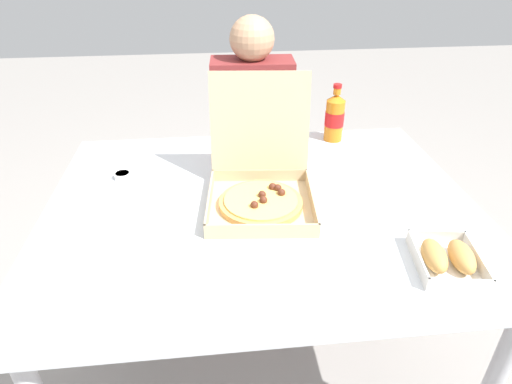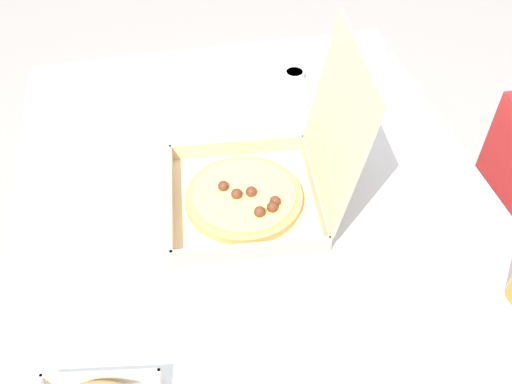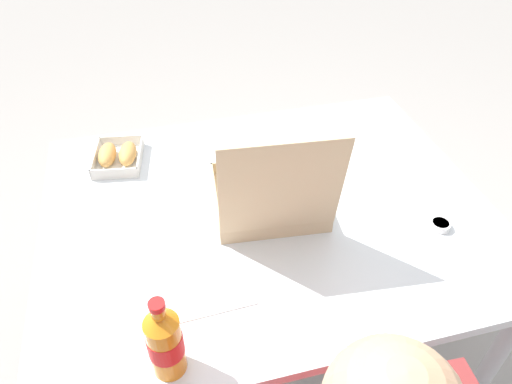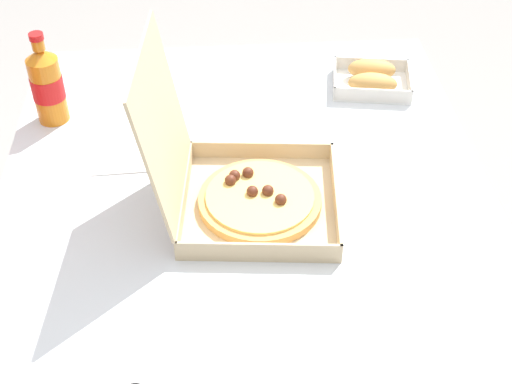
% 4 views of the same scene
% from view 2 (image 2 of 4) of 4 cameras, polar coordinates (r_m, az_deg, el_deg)
% --- Properties ---
extents(ground_plane, '(10.00, 10.00, 0.00)m').
position_cam_2_polar(ground_plane, '(1.78, 0.04, -17.49)').
color(ground_plane, gray).
extents(dining_table, '(1.30, 1.04, 0.73)m').
position_cam_2_polar(dining_table, '(1.23, 0.06, -3.32)').
color(dining_table, silver).
rests_on(dining_table, ground_plane).
extents(pizza_box_open, '(0.35, 0.40, 0.35)m').
position_cam_2_polar(pizza_box_open, '(1.15, 0.52, 0.79)').
color(pizza_box_open, tan).
rests_on(pizza_box_open, dining_table).
extents(paper_menu, '(0.22, 0.16, 0.00)m').
position_cam_2_polar(paper_menu, '(1.11, 15.65, -7.17)').
color(paper_menu, white).
rests_on(paper_menu, dining_table).
extents(dipping_sauce_cup, '(0.06, 0.06, 0.02)m').
position_cam_2_polar(dipping_sauce_cup, '(1.55, 4.02, 12.12)').
color(dipping_sauce_cup, white).
rests_on(dipping_sauce_cup, dining_table).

